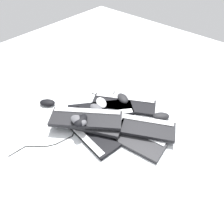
{
  "coord_description": "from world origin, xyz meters",
  "views": [
    {
      "loc": [
        0.77,
        0.67,
        1.03
      ],
      "look_at": [
        -0.02,
        -0.02,
        0.04
      ],
      "focal_mm": 35.0,
      "sensor_mm": 36.0,
      "label": 1
    }
  ],
  "objects_px": {
    "keyboard_1": "(129,137)",
    "keyboard_6": "(86,118)",
    "keyboard_3": "(101,110)",
    "mouse_1": "(79,120)",
    "keyboard_2": "(124,104)",
    "mouse_3": "(96,109)",
    "keyboard_5": "(87,121)",
    "keyboard_4": "(139,126)",
    "mouse_6": "(161,116)",
    "keyboard_0": "(88,131)",
    "mouse_0": "(47,103)",
    "mouse_5": "(101,103)",
    "mouse_2": "(123,98)",
    "mouse_4": "(81,120)"
  },
  "relations": [
    {
      "from": "mouse_6",
      "to": "keyboard_6",
      "type": "bearing_deg",
      "value": -173.87
    },
    {
      "from": "keyboard_5",
      "to": "mouse_1",
      "type": "bearing_deg",
      "value": 4.11
    },
    {
      "from": "mouse_0",
      "to": "mouse_6",
      "type": "xyz_separation_m",
      "value": [
        -0.41,
        0.68,
        0.0
      ]
    },
    {
      "from": "keyboard_5",
      "to": "mouse_2",
      "type": "relative_size",
      "value": 4.2
    },
    {
      "from": "keyboard_4",
      "to": "mouse_2",
      "type": "distance_m",
      "value": 0.28
    },
    {
      "from": "keyboard_0",
      "to": "mouse_0",
      "type": "bearing_deg",
      "value": -89.1
    },
    {
      "from": "keyboard_1",
      "to": "mouse_2",
      "type": "height_order",
      "value": "mouse_2"
    },
    {
      "from": "keyboard_6",
      "to": "mouse_1",
      "type": "bearing_deg",
      "value": 7.19
    },
    {
      "from": "keyboard_1",
      "to": "keyboard_6",
      "type": "xyz_separation_m",
      "value": [
        0.1,
        -0.26,
        0.06
      ]
    },
    {
      "from": "keyboard_0",
      "to": "keyboard_3",
      "type": "distance_m",
      "value": 0.2
    },
    {
      "from": "keyboard_6",
      "to": "keyboard_1",
      "type": "bearing_deg",
      "value": 110.39
    },
    {
      "from": "mouse_2",
      "to": "keyboard_5",
      "type": "bearing_deg",
      "value": 109.7
    },
    {
      "from": "keyboard_6",
      "to": "mouse_0",
      "type": "bearing_deg",
      "value": -84.13
    },
    {
      "from": "mouse_3",
      "to": "mouse_5",
      "type": "height_order",
      "value": "same"
    },
    {
      "from": "keyboard_3",
      "to": "mouse_2",
      "type": "relative_size",
      "value": 3.95
    },
    {
      "from": "keyboard_5",
      "to": "mouse_3",
      "type": "height_order",
      "value": "mouse_3"
    },
    {
      "from": "keyboard_1",
      "to": "mouse_4",
      "type": "distance_m",
      "value": 0.3
    },
    {
      "from": "keyboard_0",
      "to": "keyboard_1",
      "type": "relative_size",
      "value": 1.0
    },
    {
      "from": "mouse_0",
      "to": "mouse_5",
      "type": "relative_size",
      "value": 1.0
    },
    {
      "from": "keyboard_1",
      "to": "mouse_5",
      "type": "bearing_deg",
      "value": -106.23
    },
    {
      "from": "keyboard_1",
      "to": "mouse_4",
      "type": "height_order",
      "value": "mouse_4"
    },
    {
      "from": "keyboard_4",
      "to": "mouse_0",
      "type": "height_order",
      "value": "keyboard_4"
    },
    {
      "from": "mouse_4",
      "to": "mouse_2",
      "type": "bearing_deg",
      "value": -20.73
    },
    {
      "from": "keyboard_5",
      "to": "mouse_4",
      "type": "distance_m",
      "value": 0.09
    },
    {
      "from": "mouse_1",
      "to": "mouse_2",
      "type": "bearing_deg",
      "value": 79.23
    },
    {
      "from": "mouse_1",
      "to": "mouse_6",
      "type": "bearing_deg",
      "value": 47.49
    },
    {
      "from": "keyboard_3",
      "to": "mouse_6",
      "type": "distance_m",
      "value": 0.41
    },
    {
      "from": "keyboard_4",
      "to": "mouse_6",
      "type": "bearing_deg",
      "value": 166.38
    },
    {
      "from": "keyboard_6",
      "to": "mouse_2",
      "type": "bearing_deg",
      "value": 174.32
    },
    {
      "from": "keyboard_1",
      "to": "mouse_2",
      "type": "distance_m",
      "value": 0.32
    },
    {
      "from": "keyboard_2",
      "to": "mouse_3",
      "type": "xyz_separation_m",
      "value": [
        0.19,
        -0.08,
        0.04
      ]
    },
    {
      "from": "mouse_0",
      "to": "mouse_1",
      "type": "height_order",
      "value": "mouse_1"
    },
    {
      "from": "mouse_0",
      "to": "keyboard_2",
      "type": "bearing_deg",
      "value": -173.55
    },
    {
      "from": "keyboard_6",
      "to": "mouse_6",
      "type": "height_order",
      "value": "keyboard_6"
    },
    {
      "from": "keyboard_4",
      "to": "mouse_2",
      "type": "xyz_separation_m",
      "value": [
        -0.14,
        -0.24,
        0.01
      ]
    },
    {
      "from": "keyboard_1",
      "to": "mouse_3",
      "type": "relative_size",
      "value": 4.14
    },
    {
      "from": "keyboard_4",
      "to": "mouse_1",
      "type": "bearing_deg",
      "value": -46.91
    },
    {
      "from": "keyboard_5",
      "to": "mouse_5",
      "type": "bearing_deg",
      "value": -164.5
    },
    {
      "from": "keyboard_4",
      "to": "mouse_5",
      "type": "bearing_deg",
      "value": -90.99
    },
    {
      "from": "keyboard_1",
      "to": "keyboard_6",
      "type": "height_order",
      "value": "keyboard_6"
    },
    {
      "from": "keyboard_3",
      "to": "mouse_1",
      "type": "relative_size",
      "value": 3.95
    },
    {
      "from": "keyboard_6",
      "to": "mouse_4",
      "type": "xyz_separation_m",
      "value": [
        0.06,
        0.02,
        0.04
      ]
    },
    {
      "from": "keyboard_1",
      "to": "mouse_1",
      "type": "distance_m",
      "value": 0.32
    },
    {
      "from": "keyboard_6",
      "to": "mouse_6",
      "type": "xyz_separation_m",
      "value": [
        -0.37,
        0.32,
        -0.05
      ]
    },
    {
      "from": "mouse_3",
      "to": "mouse_4",
      "type": "xyz_separation_m",
      "value": [
        0.18,
        0.05,
        0.06
      ]
    },
    {
      "from": "keyboard_3",
      "to": "mouse_1",
      "type": "height_order",
      "value": "mouse_1"
    },
    {
      "from": "mouse_0",
      "to": "mouse_5",
      "type": "bearing_deg",
      "value": -178.12
    },
    {
      "from": "mouse_1",
      "to": "mouse_5",
      "type": "relative_size",
      "value": 1.0
    },
    {
      "from": "keyboard_0",
      "to": "mouse_1",
      "type": "distance_m",
      "value": 0.11
    },
    {
      "from": "keyboard_6",
      "to": "mouse_5",
      "type": "relative_size",
      "value": 4.03
    }
  ]
}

